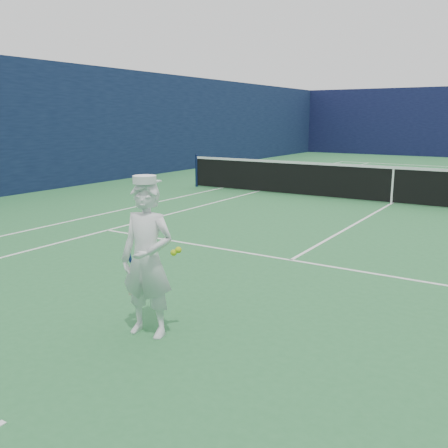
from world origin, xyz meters
name	(u,v)px	position (x,y,z in m)	size (l,w,h in m)	color
ground	(391,204)	(0.00, 0.00, 0.00)	(80.00, 80.00, 0.00)	#296E39
court_markings	(391,204)	(0.00, 0.00, 0.00)	(11.03, 23.83, 0.01)	white
windscreen_fence	(397,128)	(0.00, 0.00, 2.00)	(20.12, 36.12, 4.00)	#0E1134
tennis_net	(393,183)	(0.00, 0.00, 0.55)	(12.88, 0.09, 1.07)	#141E4C
tennis_player	(147,259)	(-0.11, -9.77, 0.83)	(0.78, 0.48, 1.70)	white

